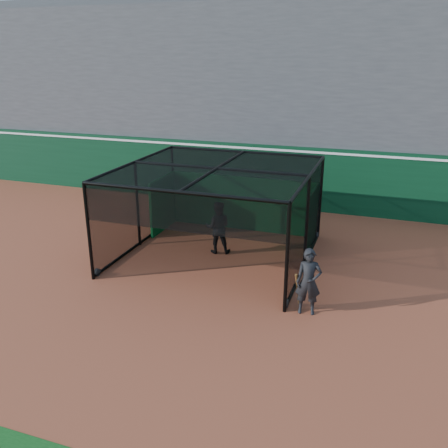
% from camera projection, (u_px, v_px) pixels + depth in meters
% --- Properties ---
extents(ground, '(120.00, 120.00, 0.00)m').
position_uv_depth(ground, '(184.00, 300.00, 11.97)').
color(ground, '#97462C').
rests_on(ground, ground).
extents(outfield_wall, '(50.00, 0.50, 2.50)m').
position_uv_depth(outfield_wall, '(268.00, 174.00, 19.10)').
color(outfield_wall, '#09341B').
rests_on(outfield_wall, ground).
extents(grandstand, '(50.00, 7.85, 8.95)m').
position_uv_depth(grandstand, '(291.00, 87.00, 21.39)').
color(grandstand, '#4C4C4F').
rests_on(grandstand, ground).
extents(batting_cage, '(5.46, 5.39, 2.74)m').
position_uv_depth(batting_cage, '(217.00, 213.00, 14.17)').
color(batting_cage, black).
rests_on(batting_cage, ground).
extents(batter, '(0.94, 0.83, 1.64)m').
position_uv_depth(batter, '(218.00, 227.00, 14.60)').
color(batter, black).
rests_on(batter, ground).
extents(on_deck_player, '(0.65, 0.48, 1.64)m').
position_uv_depth(on_deck_player, '(308.00, 282.00, 11.10)').
color(on_deck_player, black).
rests_on(on_deck_player, ground).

